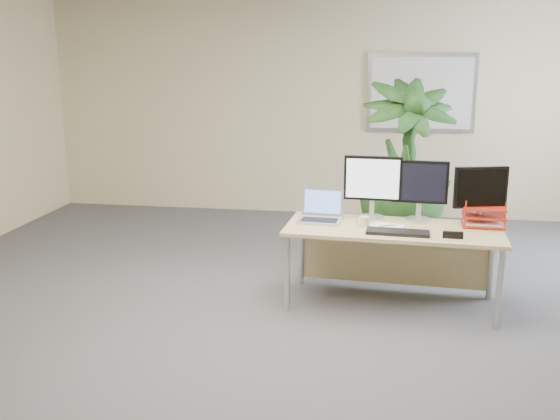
% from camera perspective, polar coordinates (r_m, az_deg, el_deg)
% --- Properties ---
extents(floor, '(8.00, 8.00, 0.00)m').
position_cam_1_polar(floor, '(4.41, -1.22, -12.85)').
color(floor, '#434348').
rests_on(floor, ground).
extents(back_wall, '(7.00, 0.04, 2.70)m').
position_cam_1_polar(back_wall, '(7.93, 3.90, 9.27)').
color(back_wall, beige).
rests_on(back_wall, floor).
extents(whiteboard, '(1.30, 0.04, 0.95)m').
position_cam_1_polar(whiteboard, '(7.87, 12.78, 10.39)').
color(whiteboard, '#B1B1B6').
rests_on(whiteboard, back_wall).
extents(desk, '(1.75, 0.83, 0.66)m').
position_cam_1_polar(desk, '(5.18, 10.30, -2.75)').
color(desk, tan).
rests_on(desk, floor).
extents(floor_plant, '(1.03, 1.03, 1.50)m').
position_cam_1_polar(floor_plant, '(6.21, 11.21, 2.15)').
color(floor_plant, '#163413').
rests_on(floor_plant, floor).
extents(monitor_left, '(0.48, 0.22, 0.53)m').
position_cam_1_polar(monitor_left, '(5.23, 8.47, 2.43)').
color(monitor_left, '#BCBCC1').
rests_on(monitor_left, desk).
extents(monitor_right, '(0.45, 0.21, 0.50)m').
position_cam_1_polar(monitor_right, '(5.23, 12.66, 2.08)').
color(monitor_right, '#BCBCC1').
rests_on(monitor_right, desk).
extents(monitor_dark, '(0.43, 0.20, 0.48)m').
position_cam_1_polar(monitor_dark, '(5.22, 17.86, 1.56)').
color(monitor_dark, '#BCBCC1').
rests_on(monitor_dark, desk).
extents(laptop, '(0.37, 0.33, 0.25)m').
position_cam_1_polar(laptop, '(5.20, 3.76, -0.26)').
color(laptop, '#B8B8BD').
rests_on(laptop, desk).
extents(keyboard, '(0.49, 0.19, 0.03)m').
position_cam_1_polar(keyboard, '(4.88, 10.71, -2.00)').
color(keyboard, black).
rests_on(keyboard, desk).
extents(coffee_mug, '(0.11, 0.08, 0.09)m').
position_cam_1_polar(coffee_mug, '(5.02, 7.72, -1.07)').
color(coffee_mug, silver).
rests_on(coffee_mug, desk).
extents(spiral_notebook, '(0.31, 0.27, 0.01)m').
position_cam_1_polar(spiral_notebook, '(5.05, 9.74, -1.50)').
color(spiral_notebook, silver).
rests_on(spiral_notebook, desk).
extents(orange_pen, '(0.13, 0.07, 0.01)m').
position_cam_1_polar(orange_pen, '(5.04, 9.80, -1.41)').
color(orange_pen, orange).
rests_on(orange_pen, spiral_notebook).
extents(yellow_highlighter, '(0.11, 0.04, 0.01)m').
position_cam_1_polar(yellow_highlighter, '(5.01, 12.41, -1.74)').
color(yellow_highlighter, yellow).
rests_on(yellow_highlighter, desk).
extents(water_bottle, '(0.06, 0.06, 0.25)m').
position_cam_1_polar(water_bottle, '(5.35, 2.39, 0.83)').
color(water_bottle, silver).
rests_on(water_bottle, desk).
extents(letter_tray, '(0.34, 0.27, 0.15)m').
position_cam_1_polar(letter_tray, '(5.26, 18.10, -0.65)').
color(letter_tray, red).
rests_on(letter_tray, desk).
extents(stapler, '(0.15, 0.05, 0.05)m').
position_cam_1_polar(stapler, '(4.86, 15.53, -2.21)').
color(stapler, black).
rests_on(stapler, desk).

